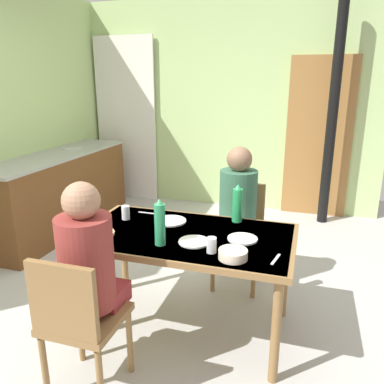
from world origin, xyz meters
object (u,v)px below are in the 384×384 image
Objects in this scene: chair_far_diner at (240,228)px; serving_bowl_center at (233,254)px; chair_near_diner at (78,319)px; water_bottle_green_near at (160,223)px; water_bottle_green_far at (237,204)px; dining_table at (185,243)px; person_far_diner at (238,201)px; kitchen_counter at (59,191)px; person_near_diner at (88,259)px.

chair_far_diner reaches higher than serving_bowl_center.
serving_bowl_center is at bearing 34.14° from chair_near_diner.
water_bottle_green_near is at bearing 71.29° from chair_far_diner.
water_bottle_green_near is 1.77× the size of serving_bowl_center.
water_bottle_green_far reaches higher than chair_far_diner.
dining_table is at bearing -130.83° from water_bottle_green_far.
person_far_diner is (0.59, 1.40, 0.28)m from chair_near_diner.
dining_table is at bearing 65.50° from water_bottle_green_near.
water_bottle_green_far reaches higher than chair_near_diner.
chair_far_diner is 0.31m from person_far_diner.
chair_far_diner is at bearing 96.80° from water_bottle_green_far.
dining_table is at bearing -34.32° from kitchen_counter.
serving_bowl_center is (0.73, 0.36, -0.03)m from person_near_diner.
dining_table is 4.81× the size of water_bottle_green_near.
person_near_diner reaches higher than water_bottle_green_near.
kitchen_counter is 2.34m from chair_far_diner.
water_bottle_green_near is (1.93, -1.59, 0.41)m from kitchen_counter.
dining_table is 0.69m from person_far_diner.
kitchen_counter is 12.81× the size of serving_bowl_center.
water_bottle_green_far is (0.64, 0.96, 0.07)m from person_near_diner.
chair_near_diner is 0.92m from serving_bowl_center.
chair_far_diner is 2.89× the size of water_bottle_green_near.
person_near_diner is at bearing -121.38° from water_bottle_green_near.
water_bottle_green_near is at bearing 58.62° from person_near_diner.
water_bottle_green_near is (0.26, 0.42, 0.08)m from person_near_diner.
water_bottle_green_far is at bearing 96.80° from chair_far_diner.
person_far_diner is 0.91m from water_bottle_green_near.
person_near_diner is 2.56× the size of water_bottle_green_near.
person_far_diner reaches higher than serving_bowl_center.
dining_table is at bearing 69.56° from person_far_diner.
dining_table is 1.66× the size of chair_far_diner.
chair_far_diner is 1.54m from person_near_diner.
serving_bowl_center is at bearing -35.58° from dining_table.
kitchen_counter is 1.50× the size of dining_table.
kitchen_counter is at bearing 155.55° from water_bottle_green_far.
person_near_diner reaches higher than dining_table.
serving_bowl_center is at bearing 99.07° from person_far_diner.
kitchen_counter is 2.57m from water_bottle_green_far.
person_far_diner is (0.23, 0.63, 0.13)m from dining_table.
chair_near_diner is 2.89× the size of water_bottle_green_near.
water_bottle_green_near is at bearing 172.81° from serving_bowl_center.
serving_bowl_center is (0.48, -0.06, -0.11)m from water_bottle_green_near.
chair_near_diner is (1.67, -2.15, 0.05)m from kitchen_counter.
chair_near_diner is 3.10× the size of water_bottle_green_far.
person_far_diner reaches higher than dining_table.
kitchen_counter is 2.64m from person_near_diner.
dining_table is 0.32m from water_bottle_green_near.
person_near_diner is at bearing 65.04° from person_far_diner.
person_far_diner reaches higher than chair_far_diner.
person_far_diner is (0.00, -0.14, 0.28)m from chair_far_diner.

